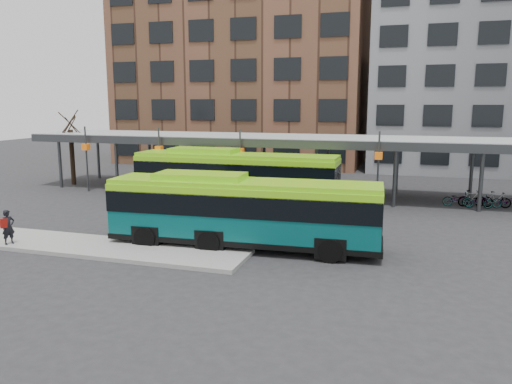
{
  "coord_description": "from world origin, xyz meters",
  "views": [
    {
      "loc": [
        7.74,
        -21.7,
        6.53
      ],
      "look_at": [
        0.04,
        3.42,
        1.8
      ],
      "focal_mm": 35.0,
      "sensor_mm": 36.0,
      "label": 1
    }
  ],
  "objects_px": {
    "bus_front": "(242,210)",
    "pedestrian": "(8,227)",
    "tree": "(72,154)",
    "bus_rear": "(235,176)"
  },
  "relations": [
    {
      "from": "tree",
      "to": "bus_front",
      "type": "height_order",
      "value": "tree"
    },
    {
      "from": "bus_front",
      "to": "pedestrian",
      "type": "height_order",
      "value": "bus_front"
    },
    {
      "from": "tree",
      "to": "bus_rear",
      "type": "bearing_deg",
      "value": -14.09
    },
    {
      "from": "tree",
      "to": "pedestrian",
      "type": "height_order",
      "value": "tree"
    },
    {
      "from": "tree",
      "to": "bus_rear",
      "type": "distance_m",
      "value": 15.62
    },
    {
      "from": "tree",
      "to": "pedestrian",
      "type": "distance_m",
      "value": 18.25
    },
    {
      "from": "bus_rear",
      "to": "tree",
      "type": "bearing_deg",
      "value": 165.74
    },
    {
      "from": "bus_front",
      "to": "bus_rear",
      "type": "xyz_separation_m",
      "value": [
        -3.56,
        9.07,
        0.13
      ]
    },
    {
      "from": "bus_front",
      "to": "bus_rear",
      "type": "height_order",
      "value": "bus_rear"
    },
    {
      "from": "tree",
      "to": "pedestrian",
      "type": "bearing_deg",
      "value": -61.87
    }
  ]
}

